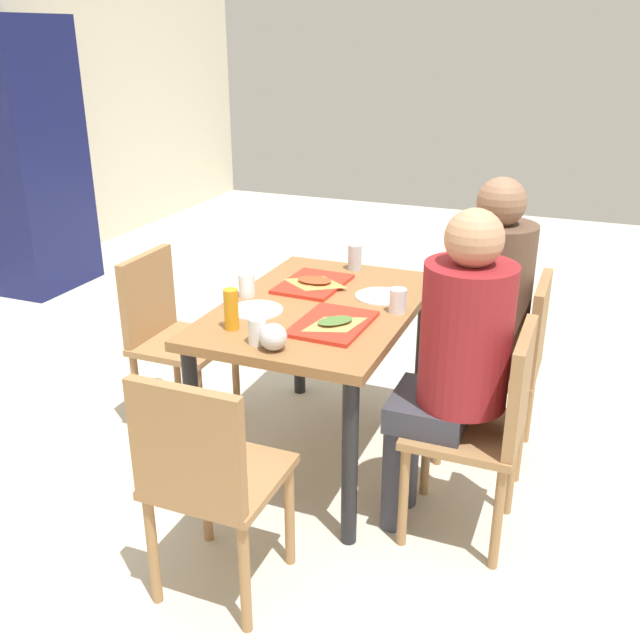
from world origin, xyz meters
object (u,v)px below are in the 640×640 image
Objects in this scene: paper_plate_near_edge at (381,296)px; pizza_slice_b at (315,281)px; person_in_brown_jacket at (483,298)px; plastic_cup_b at (398,301)px; person_in_red at (454,351)px; tray_red_near at (333,324)px; chair_left_end at (206,474)px; plastic_cup_a at (247,285)px; plastic_cup_c at (258,331)px; tray_red_far at (313,284)px; chair_near_right at (511,356)px; foil_bundle at (273,337)px; paper_plate_center at (256,310)px; pizza_slice_a at (335,322)px; drink_fridge at (24,158)px; soda_can at (355,257)px; chair_near_left at (488,420)px; condiment_bottle at (231,309)px; main_table at (320,326)px; chair_far_side at (168,329)px.

paper_plate_near_edge is 0.99× the size of pizza_slice_b.
person_in_brown_jacket reaches higher than plastic_cup_b.
person_in_red reaches higher than tray_red_near.
person_in_red is at bearing -43.06° from chair_left_end.
plastic_cup_a and plastic_cup_c have the same top height.
plastic_cup_c is at bearing -175.04° from tray_red_far.
chair_near_right reaches higher than foil_bundle.
tray_red_far reaches higher than paper_plate_center.
paper_plate_near_edge is 0.69m from foil_bundle.
foil_bundle is at bearing -2.34° from chair_left_end.
pizza_slice_a is at bearing -138.75° from tray_red_near.
person_in_red is 12.59× the size of plastic_cup_b.
plastic_cup_a is at bearing -119.53° from drink_fridge.
person_in_red is 3.50× the size of tray_red_near.
paper_plate_near_edge is 1.80× the size of soda_can.
chair_near_left is 1.15m from soda_can.
paper_plate_center is 1.38× the size of condiment_bottle.
chair_far_side is at bearing 90.00° from main_table.
drink_fridge is (1.57, 2.64, 0.21)m from paper_plate_center.
chair_near_left is 1.00× the size of chair_far_side.
foil_bundle reaches higher than main_table.
chair_near_left reaches higher than plastic_cup_b.
person_in_red is at bearing -123.36° from pizza_slice_b.
chair_near_left is 0.89m from plastic_cup_c.
pizza_slice_a is at bearing 129.70° from chair_near_right.
plastic_cup_c is at bearing -123.07° from chair_far_side.
person_in_brown_jacket is at bearing -74.48° from paper_plate_near_edge.
chair_far_side is 2.55m from drink_fridge.
chair_far_side is 3.83× the size of pizza_slice_b.
person_in_red is 12.59× the size of plastic_cup_a.
tray_red_near is at bearing -36.49° from plastic_cup_c.
pizza_slice_b is at bearing 28.18° from main_table.
chair_left_end is at bearing 168.36° from pizza_slice_a.
plastic_cup_b is (-0.16, -0.43, 0.03)m from pizza_slice_b.
condiment_bottle reaches higher than chair_left_end.
soda_can is (0.49, -0.75, 0.30)m from chair_far_side.
pizza_slice_a is at bearing -41.15° from plastic_cup_c.
pizza_slice_b is (1.16, 0.10, 0.26)m from chair_left_end.
soda_can is at bearing 72.64° from person_in_brown_jacket.
person_in_red reaches higher than chair_near_right.
pizza_slice_a is (-0.51, 0.48, 0.01)m from person_in_brown_jacket.
tray_red_far is 2.99m from drink_fridge.
person_in_red is at bearing -99.97° from tray_red_near.
main_table is at bearing -29.39° from condiment_bottle.
pizza_slice_a is at bearing -148.38° from pizza_slice_b.
chair_near_right is at bearing -78.26° from paper_plate_near_edge.
soda_can is at bearing 13.51° from pizza_slice_a.
plastic_cup_b is 0.82× the size of soda_can.
condiment_bottle is at bearing 112.87° from pizza_slice_a.
plastic_cup_b reaches higher than tray_red_far.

